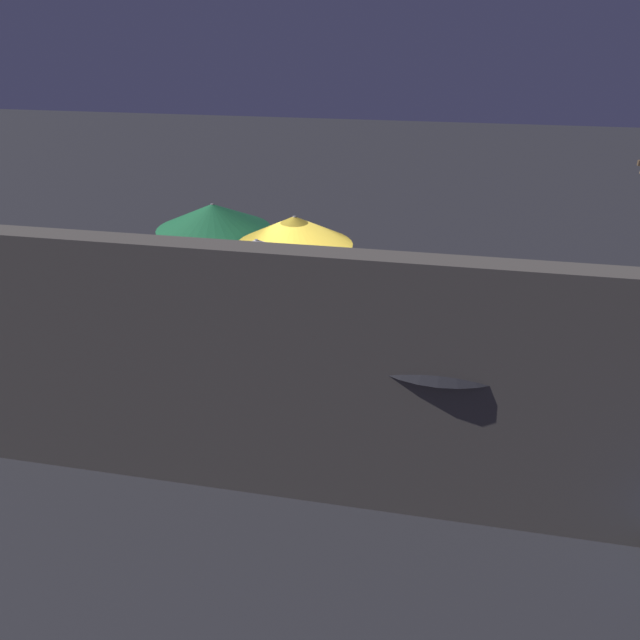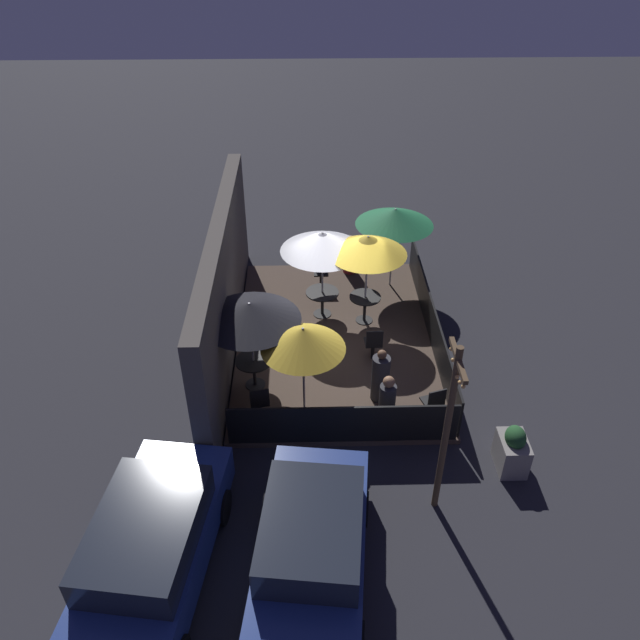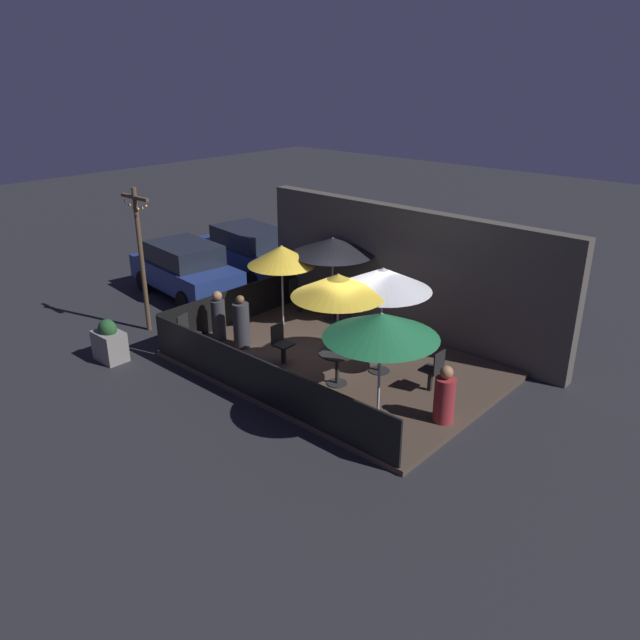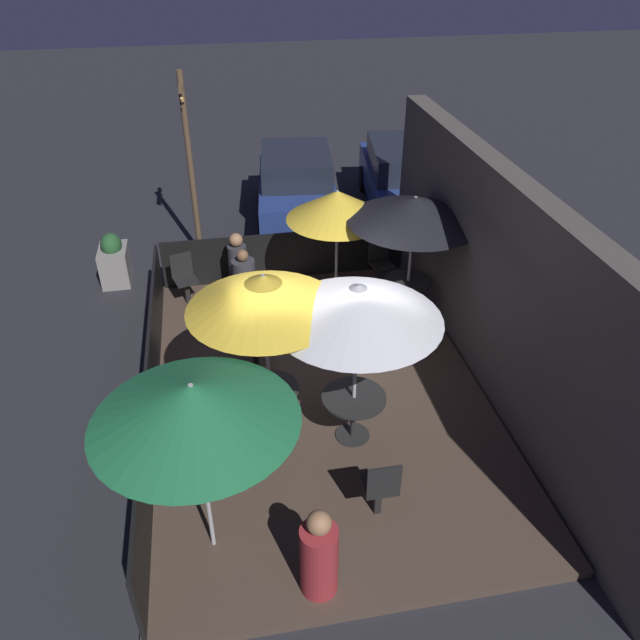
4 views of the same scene
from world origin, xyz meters
name	(u,v)px [view 3 (image 3 of 4)]	position (x,y,z in m)	size (l,w,h in m)	color
ground_plane	(336,366)	(0.00, 0.00, 0.00)	(60.00, 60.00, 0.00)	#26262B
patio_deck	(336,364)	(0.00, 0.00, 0.06)	(7.21, 4.91, 0.12)	#47382D
building_wall	(405,273)	(0.00, 2.68, 1.65)	(8.81, 0.36, 3.30)	#4C4742
fence_front	(259,380)	(0.00, -2.41, 0.59)	(7.01, 0.05, 0.95)	black
fence_side_left	(234,306)	(-3.56, 0.00, 0.59)	(0.05, 4.71, 0.95)	black
patio_umbrella_0	(338,285)	(0.71, -0.79, 2.37)	(1.95, 1.95, 2.49)	#B2B2B7
patio_umbrella_1	(383,279)	(1.03, 0.30, 2.30)	(2.12, 2.12, 2.43)	#B2B2B7
patio_umbrella_2	(333,246)	(-1.77, 1.92, 2.18)	(2.20, 2.20, 2.27)	#B2B2B7
patio_umbrella_3	(381,325)	(2.47, -1.67, 2.25)	(2.11, 2.11, 2.37)	#B2B2B7
patio_umbrella_4	(282,255)	(-2.52, 0.79, 2.02)	(1.77, 1.77, 2.16)	#B2B2B7
dining_table_0	(337,359)	(0.71, -0.79, 0.71)	(0.81, 0.81, 0.75)	black
dining_table_1	(380,349)	(1.03, 0.30, 0.68)	(0.87, 0.87, 0.70)	black
dining_table_2	(332,299)	(-1.77, 1.92, 0.70)	(0.83, 0.83, 0.73)	black
patio_chair_0	(188,332)	(-2.99, -1.94, 0.63)	(0.50, 0.50, 0.93)	black
patio_chair_1	(297,294)	(-2.89, 1.73, 0.65)	(0.46, 0.46, 0.95)	black
patio_chair_2	(434,369)	(2.43, 0.30, 0.64)	(0.40, 0.40, 0.94)	black
patio_chair_3	(281,342)	(-0.92, -0.86, 0.63)	(0.42, 0.42, 0.93)	black
patron_0	(444,397)	(3.22, -0.57, 0.64)	(0.57, 0.57, 1.17)	maroon
patron_1	(218,317)	(-3.04, -0.95, 0.70)	(0.44, 0.44, 1.27)	#333338
patron_2	(241,324)	(-2.25, -0.89, 0.71)	(0.42, 0.42, 1.33)	#333338
planter_box	(109,342)	(-4.20, -3.30, 0.46)	(0.77, 0.54, 1.03)	gray
light_post	(141,253)	(-5.10, -1.65, 2.11)	(1.10, 0.12, 3.77)	brown
parked_car_0	(185,269)	(-6.55, 0.68, 0.84)	(4.10, 2.13, 1.62)	navy
parked_car_1	(250,251)	(-6.55, 3.28, 0.85)	(4.53, 2.29, 1.62)	navy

